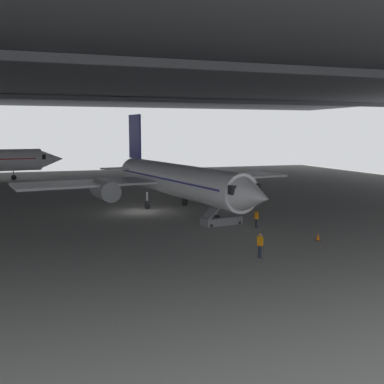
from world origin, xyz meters
TOP-DOWN VIEW (x-y plane):
  - ground_plane at (0.00, 0.00)m, footprint 110.00×110.00m
  - hangar_structure at (-0.06, 13.76)m, footprint 121.00×99.00m
  - airplane_main at (3.64, 0.12)m, footprint 31.93×32.75m
  - boarding_stairs at (5.57, -8.83)m, footprint 4.15×2.04m
  - crew_worker_near_nose at (3.62, -20.08)m, footprint 0.31×0.53m
  - crew_worker_by_stairs at (7.78, -11.26)m, footprint 0.23×0.55m
  - traffic_cone_orange at (10.17, -16.96)m, footprint 0.36×0.36m
  - baggage_tug at (8.45, 6.67)m, footprint 2.03×2.50m

SIDE VIEW (x-z plane):
  - ground_plane at x=0.00m, z-range 0.00..0.00m
  - traffic_cone_orange at x=10.17m, z-range -0.01..0.59m
  - baggage_tug at x=8.45m, z-range 0.08..0.98m
  - boarding_stairs at x=5.57m, z-range -1.51..2.93m
  - crew_worker_by_stairs at x=7.78m, z-range 0.11..1.73m
  - crew_worker_near_nose at x=3.62m, z-range 0.12..1.83m
  - airplane_main at x=3.64m, z-range -1.96..8.47m
  - hangar_structure at x=-0.06m, z-range 6.97..22.15m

